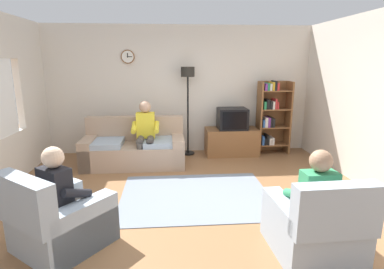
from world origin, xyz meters
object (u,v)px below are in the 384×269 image
Objects in this scene: tv at (232,119)px; person_in_right_armchair at (313,196)px; armchair_near_bookshelf at (314,228)px; couch at (134,149)px; tv_stand at (231,141)px; bookshelf at (271,116)px; person_in_left_armchair at (64,192)px; floor_lamp at (188,87)px; person_on_couch at (145,130)px; armchair_near_window at (60,222)px.

person_in_right_armchair is at bearing -88.01° from tv.
armchair_near_bookshelf is (0.12, -3.51, -0.50)m from tv.
tv_stand is at bearing 14.73° from couch.
armchair_near_bookshelf is 0.33m from person_in_right_armchair.
bookshelf is at bearing 77.94° from person_in_right_armchair.
armchair_near_bookshelf is 0.81× the size of person_in_left_armchair.
person_in_left_armchair is (-0.46, -2.61, 0.29)m from couch.
couch and armchair_near_bookshelf have the same top height.
person_in_left_armchair is (-2.46, -3.11, -0.18)m from tv.
person_on_couch is at bearing -138.97° from floor_lamp.
person_in_left_armchair is at bearing -136.10° from bookshelf.
floor_lamp is at bearing 30.15° from couch.
bookshelf is at bearing 11.69° from couch.
armchair_near_bookshelf is at bearing -88.01° from tv.
floor_lamp is (-0.93, 0.12, 0.67)m from tv.
tv_stand is 4.08m from armchair_near_window.
couch is 1.54× the size of person_on_couch.
bookshelf reaches higher than person_in_left_armchair.
person_in_left_armchair is at bearing 173.22° from person_in_right_armchair.
tv is 0.66× the size of armchair_near_bookshelf.
armchair_near_window is at bearing -100.80° from couch.
floor_lamp is 1.65× the size of person_in_left_armchair.
person_on_couch is at bearing 123.98° from person_in_right_armchair.
floor_lamp reaches higher than couch.
tv is 0.38× the size of bookshelf.
couch is 1.61× the size of armchair_near_window.
bookshelf reaches higher than couch.
tv_stand is 4.00m from person_in_left_armchair.
armchair_near_bookshelf is at bearing -88.02° from person_in_right_armchair.
person_in_right_armchair is (2.58, -0.31, 0.00)m from person_in_left_armchair.
couch is 3.62m from person_in_right_armchair.
tv is 0.54× the size of person_in_right_armchair.
floor_lamp is 1.56× the size of armchair_near_window.
bookshelf is 3.72m from armchair_near_bookshelf.
person_on_couch reaches higher than person_in_right_armchair.
person_on_couch is (0.74, 2.57, 0.41)m from armchair_near_window.
person_in_left_armchair reaches higher than armchair_near_bookshelf.
armchair_near_window is 2.67m from person_in_right_armchair.
person_on_couch reaches higher than person_in_left_armchair.
tv_stand is at bearing 91.98° from armchair_near_bookshelf.
bookshelf reaches higher than armchair_near_window.
person_in_right_armchair is (1.05, -3.54, -0.85)m from floor_lamp.
person_on_couch is at bearing -165.07° from bookshelf.
floor_lamp is at bearing 64.33° from armchair_near_window.
tv is (0.00, -0.02, 0.50)m from tv_stand.
floor_lamp reaches higher than armchair_near_window.
couch is 1.22× the size of bookshelf.
floor_lamp is at bearing 106.45° from person_in_right_armchair.
armchair_near_window is at bearing -135.95° from bookshelf.
armchair_near_bookshelf is (2.13, -3.01, -0.02)m from couch.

